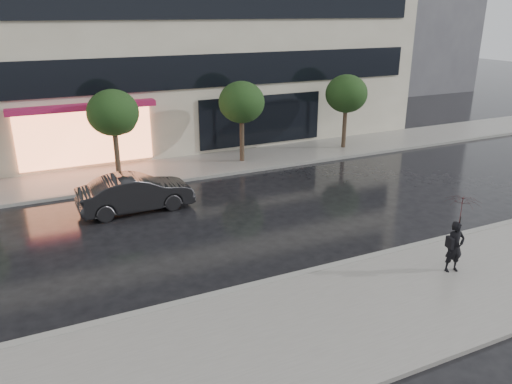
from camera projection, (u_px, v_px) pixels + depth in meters
ground at (285, 261)px, 14.99m from camera, size 120.00×120.00×0.00m
sidewalk_near at (349, 316)px, 12.21m from camera, size 60.00×4.50×0.12m
sidewalk_far at (182, 168)px, 23.67m from camera, size 60.00×3.50×0.12m
curb_near at (302, 274)px, 14.11m from camera, size 60.00×0.25×0.14m
curb_far at (194, 178)px, 22.18m from camera, size 60.00×0.25×0.14m
bg_building_right at (389, 0)px, 46.47m from camera, size 12.00×12.00×16.00m
tree_mid_west at (114, 114)px, 21.32m from camera, size 2.20×2.20×3.99m
tree_mid_east at (242, 104)px, 23.73m from camera, size 2.20×2.20×3.99m
tree_far_east at (347, 95)px, 26.15m from camera, size 2.20×2.20×3.99m
parked_car at (136, 193)px, 18.59m from camera, size 4.26×1.58×1.39m
pedestrian_with_umbrella at (460, 221)px, 13.70m from camera, size 1.16×1.18×2.25m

